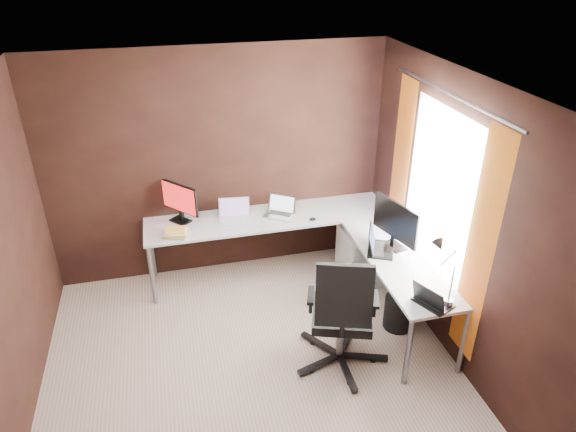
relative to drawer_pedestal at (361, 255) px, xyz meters
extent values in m
cube|color=beige|center=(-1.43, -1.15, -0.30)|extent=(3.60, 3.60, 0.00)
cube|color=white|center=(-1.43, -1.15, 2.20)|extent=(3.60, 3.60, 0.00)
cube|color=black|center=(-1.43, 0.65, 0.95)|extent=(3.60, 0.00, 2.50)
cube|color=black|center=(0.37, -1.15, 0.95)|extent=(0.00, 3.60, 2.50)
cube|color=white|center=(0.36, -0.80, 1.15)|extent=(0.00, 1.00, 1.30)
cube|color=orange|center=(0.32, -1.53, 0.95)|extent=(0.01, 0.35, 2.00)
cube|color=orange|center=(0.32, -0.08, 0.95)|extent=(0.01, 0.35, 2.00)
cylinder|color=slate|center=(0.32, -0.80, 1.98)|extent=(0.02, 1.90, 0.02)
cube|color=silver|center=(-0.96, 0.35, 0.41)|extent=(2.65, 0.60, 0.03)
cube|color=silver|center=(0.07, -0.78, 0.41)|extent=(0.60, 1.65, 0.03)
cylinder|color=slate|center=(-2.24, 0.09, 0.05)|extent=(0.05, 0.05, 0.70)
cylinder|color=slate|center=(-2.24, 0.61, 0.05)|extent=(0.05, 0.05, 0.70)
cylinder|color=slate|center=(-0.19, -1.56, 0.05)|extent=(0.05, 0.05, 0.70)
cylinder|color=slate|center=(0.33, -1.56, 0.05)|extent=(0.05, 0.05, 0.70)
cylinder|color=slate|center=(0.33, 0.61, 0.05)|extent=(0.05, 0.05, 0.70)
cube|color=silver|center=(0.00, 0.00, 0.00)|extent=(0.42, 0.50, 0.60)
cube|color=black|center=(-1.89, 0.47, 0.44)|extent=(0.25, 0.25, 0.01)
cube|color=black|center=(-1.87, 0.49, 0.49)|extent=(0.05, 0.06, 0.10)
cube|color=black|center=(-1.87, 0.49, 0.70)|extent=(0.34, 0.39, 0.32)
cube|color=red|center=(-1.89, 0.48, 0.70)|extent=(0.31, 0.35, 0.29)
cube|color=black|center=(0.10, -0.55, 0.44)|extent=(0.20, 0.26, 0.01)
cube|color=black|center=(0.08, -0.56, 0.50)|extent=(0.04, 0.06, 0.10)
cube|color=black|center=(0.08, -0.56, 0.73)|extent=(0.19, 0.58, 0.37)
cube|color=#201DA8|center=(0.09, -0.55, 0.73)|extent=(0.17, 0.54, 0.34)
cube|color=silver|center=(-1.33, 0.35, 0.44)|extent=(0.35, 0.27, 0.02)
cube|color=silver|center=(-1.32, 0.44, 0.55)|extent=(0.33, 0.10, 0.20)
cube|color=#805C9D|center=(-1.32, 0.43, 0.55)|extent=(0.29, 0.09, 0.17)
cube|color=silver|center=(-0.84, 0.34, 0.44)|extent=(0.37, 0.35, 0.02)
cube|color=silver|center=(-0.80, 0.41, 0.54)|extent=(0.29, 0.22, 0.19)
cube|color=silver|center=(-0.80, 0.40, 0.54)|extent=(0.25, 0.19, 0.16)
cube|color=black|center=(-0.06, -0.58, 0.44)|extent=(0.36, 0.41, 0.02)
cube|color=black|center=(-0.14, -0.54, 0.55)|extent=(0.20, 0.34, 0.21)
cube|color=#19243B|center=(-0.13, -0.54, 0.55)|extent=(0.18, 0.30, 0.18)
cube|color=black|center=(0.04, -1.45, 0.44)|extent=(0.32, 0.36, 0.02)
cube|color=black|center=(-0.04, -1.48, 0.54)|extent=(0.18, 0.30, 0.19)
cube|color=#D25890|center=(-0.03, -1.48, 0.54)|extent=(0.15, 0.26, 0.16)
cube|color=tan|center=(-1.96, 0.18, 0.44)|extent=(0.27, 0.25, 0.02)
cube|color=yellow|center=(-1.96, 0.18, 0.46)|extent=(0.24, 0.21, 0.02)
cube|color=white|center=(-1.96, 0.18, 0.48)|extent=(0.25, 0.21, 0.02)
cube|color=yellow|center=(-1.96, 0.18, 0.50)|extent=(0.22, 0.18, 0.01)
ellipsoid|color=black|center=(-2.02, 0.20, 0.44)|extent=(0.08, 0.06, 0.03)
ellipsoid|color=black|center=(-0.52, 0.15, 0.45)|extent=(0.09, 0.07, 0.03)
cylinder|color=slate|center=(0.14, -1.50, 0.46)|extent=(0.08, 0.08, 0.06)
cylinder|color=slate|center=(0.14, -1.50, 0.65)|extent=(0.02, 0.02, 0.33)
cylinder|color=slate|center=(0.09, -1.47, 0.88)|extent=(0.02, 0.18, 0.24)
cone|color=slate|center=(0.04, -1.40, 0.96)|extent=(0.10, 0.13, 0.13)
cylinder|color=slate|center=(-0.64, -1.15, -0.03)|extent=(0.07, 0.07, 0.42)
cube|color=black|center=(-0.64, -1.15, 0.21)|extent=(0.64, 0.64, 0.09)
cube|color=black|center=(-0.72, -1.38, 0.60)|extent=(0.48, 0.27, 0.55)
cylinder|color=black|center=(0.07, -0.86, -0.13)|extent=(0.33, 0.33, 0.34)
camera|label=1|loc=(-1.94, -4.43, 3.08)|focal=32.00mm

